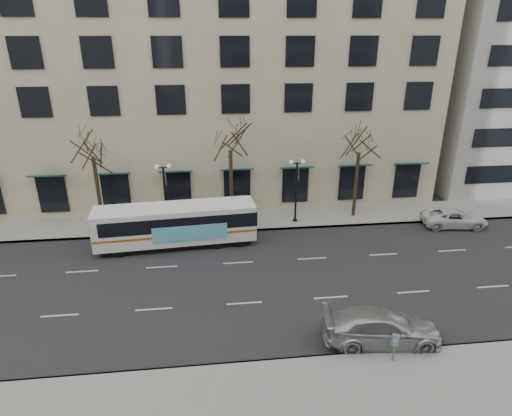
{
  "coord_description": "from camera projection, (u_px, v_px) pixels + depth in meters",
  "views": [
    {
      "loc": [
        -1.62,
        -22.45,
        14.16
      ],
      "look_at": [
        1.16,
        1.99,
        4.0
      ],
      "focal_mm": 30.0,
      "sensor_mm": 36.0,
      "label": 1
    }
  ],
  "objects": [
    {
      "name": "lamp_post_left",
      "position": [
        165.0,
        193.0,
        32.08
      ],
      "size": [
        1.22,
        0.45,
        5.21
      ],
      "color": "black",
      "rests_on": "ground"
    },
    {
      "name": "pay_station",
      "position": [
        395.0,
        342.0,
        19.27
      ],
      "size": [
        0.37,
        0.31,
        1.45
      ],
      "rotation": [
        0.0,
        0.0,
        -0.43
      ],
      "color": "gray",
      "rests_on": "sidewalk_near"
    },
    {
      "name": "building_hotel",
      "position": [
        201.0,
        56.0,
        40.69
      ],
      "size": [
        40.0,
        20.0,
        24.0
      ],
      "primitive_type": "cube",
      "color": "tan",
      "rests_on": "ground"
    },
    {
      "name": "tree_far_mid",
      "position": [
        230.0,
        138.0,
        31.64
      ],
      "size": [
        3.6,
        3.6,
        8.55
      ],
      "color": "black",
      "rests_on": "ground"
    },
    {
      "name": "lamp_post_right",
      "position": [
        296.0,
        188.0,
        33.12
      ],
      "size": [
        1.22,
        0.45,
        5.21
      ],
      "color": "black",
      "rests_on": "ground"
    },
    {
      "name": "tree_far_left",
      "position": [
        91.0,
        144.0,
        30.67
      ],
      "size": [
        3.6,
        3.6,
        8.34
      ],
      "color": "black",
      "rests_on": "ground"
    },
    {
      "name": "white_pickup",
      "position": [
        454.0,
        218.0,
        33.43
      ],
      "size": [
        5.13,
        2.82,
        1.36
      ],
      "primitive_type": "imported",
      "rotation": [
        0.0,
        0.0,
        1.45
      ],
      "color": "silver",
      "rests_on": "ground"
    },
    {
      "name": "silver_car",
      "position": [
        382.0,
        327.0,
        20.85
      ],
      "size": [
        5.98,
        2.92,
        1.68
      ],
      "primitive_type": "imported",
      "rotation": [
        0.0,
        0.0,
        1.47
      ],
      "color": "#B5B9BD",
      "rests_on": "ground"
    },
    {
      "name": "ground",
      "position": [
        241.0,
        281.0,
        26.19
      ],
      "size": [
        160.0,
        160.0,
        0.0
      ],
      "primitive_type": "plane",
      "color": "black",
      "rests_on": "ground"
    },
    {
      "name": "city_bus",
      "position": [
        177.0,
        224.0,
        30.06
      ],
      "size": [
        11.32,
        3.26,
        3.03
      ],
      "rotation": [
        0.0,
        0.0,
        0.07
      ],
      "color": "white",
      "rests_on": "ground"
    },
    {
      "name": "tree_far_right",
      "position": [
        360.0,
        140.0,
        32.87
      ],
      "size": [
        3.6,
        3.6,
        8.06
      ],
      "color": "black",
      "rests_on": "ground"
    },
    {
      "name": "sidewalk_far",
      "position": [
        293.0,
        218.0,
        34.95
      ],
      "size": [
        80.0,
        4.0,
        0.15
      ],
      "primitive_type": "cube",
      "color": "gray",
      "rests_on": "ground"
    }
  ]
}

